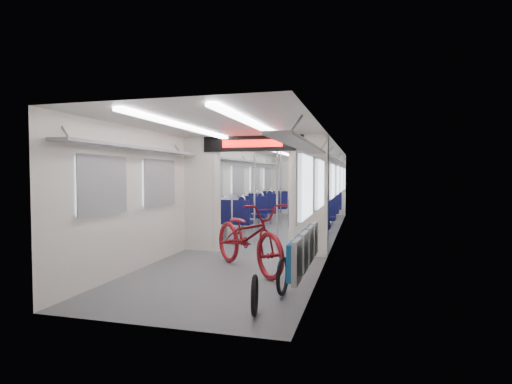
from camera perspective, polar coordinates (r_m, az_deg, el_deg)
carriage at (r=9.55m, az=2.43°, el=2.20°), size 12.00×12.02×2.31m
bicycle at (r=6.47m, az=-1.14°, el=-6.32°), size 2.01×2.02×1.11m
flip_bench at (r=5.33m, az=7.04°, el=-7.95°), size 0.12×2.08×0.49m
bike_hoop_a at (r=4.50m, az=-0.19°, el=-14.85°), size 0.13×0.46×0.46m
bike_hoop_b at (r=5.22m, az=3.84°, el=-12.17°), size 0.09×0.50×0.50m
bike_hoop_c at (r=6.22m, az=5.21°, el=-9.92°), size 0.15×0.47×0.47m
seat_bay_near_left at (r=10.43m, az=-1.86°, el=-3.16°), size 0.88×1.91×1.05m
seat_bay_near_right at (r=9.90m, az=8.31°, el=-3.35°), size 0.91×2.10×1.11m
seat_bay_far_left at (r=13.35m, az=1.92°, el=-1.89°), size 0.89×1.99×1.07m
seat_bay_far_right at (r=13.35m, az=10.05°, el=-1.96°), size 0.88×1.93×1.05m
stanchion_near_left at (r=8.77m, az=-0.22°, el=-0.11°), size 0.04×0.04×2.30m
stanchion_near_right at (r=8.11m, az=3.03°, el=-0.32°), size 0.04×0.04×2.30m
stanchion_far_left at (r=11.65m, az=3.55°, el=0.52°), size 0.04×0.04×2.30m
stanchion_far_right at (r=11.44m, az=6.40°, el=0.47°), size 0.04×0.04×2.30m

